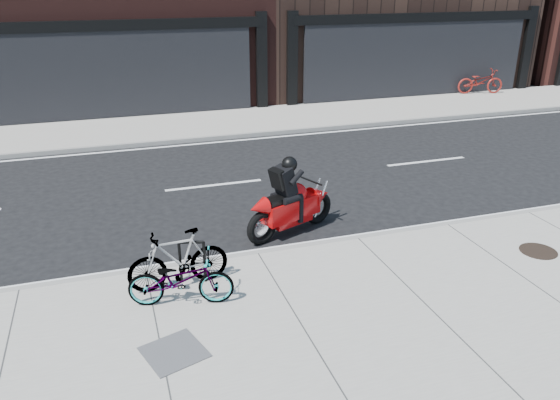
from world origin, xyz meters
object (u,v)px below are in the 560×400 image
object	(u,v)px
motorcycle	(295,201)
manhole_cover	(538,251)
bicycle_rear	(178,259)
utility_grate	(174,352)
bike_rack	(192,258)
bicycle_far	(480,81)
bicycle_front	(181,279)

from	to	relation	value
motorcycle	manhole_cover	xyz separation A→B (m)	(3.88, -2.44, -0.52)
bicycle_rear	motorcycle	distance (m)	3.00
utility_grate	manhole_cover	bearing A→B (deg)	7.16
bike_rack	motorcycle	distance (m)	2.76
motorcycle	utility_grate	size ratio (longest dim) A/B	2.76
bicycle_far	bike_rack	bearing A→B (deg)	141.94
bicycle_rear	bicycle_far	xyz separation A→B (m)	(14.42, 11.67, 0.02)
bicycle_front	motorcycle	distance (m)	3.34
bicycle_front	manhole_cover	xyz separation A→B (m)	(6.45, -0.31, -0.41)
motorcycle	bicycle_far	xyz separation A→B (m)	(11.88, 10.07, -0.02)
bicycle_rear	bicycle_far	distance (m)	18.55
bike_rack	bicycle_far	xyz separation A→B (m)	(14.18, 11.60, 0.07)
bicycle_front	motorcycle	world-z (taller)	motorcycle
bike_rack	bicycle_front	bearing A→B (deg)	-114.67
bicycle_front	bicycle_far	distance (m)	18.92
bicycle_front	motorcycle	xyz separation A→B (m)	(2.57, 2.13, 0.11)
bicycle_rear	motorcycle	size ratio (longest dim) A/B	0.79
bike_rack	utility_grate	world-z (taller)	bike_rack
bike_rack	bicycle_rear	bearing A→B (deg)	-163.81
motorcycle	bicycle_far	size ratio (longest dim) A/B	1.07
bicycle_rear	utility_grate	world-z (taller)	bicycle_rear
bicycle_far	utility_grate	size ratio (longest dim) A/B	2.58
bike_rack	utility_grate	size ratio (longest dim) A/B	0.99
motorcycle	utility_grate	bearing A→B (deg)	-153.30
motorcycle	utility_grate	xyz separation A→B (m)	(-2.86, -3.28, -0.52)
bike_rack	manhole_cover	distance (m)	6.26
bicycle_rear	manhole_cover	world-z (taller)	bicycle_rear
motorcycle	bike_rack	bearing A→B (deg)	-168.56
bicycle_rear	bicycle_far	size ratio (longest dim) A/B	0.84
bicycle_rear	manhole_cover	distance (m)	6.48
manhole_cover	utility_grate	bearing A→B (deg)	-172.84
bike_rack	manhole_cover	bearing A→B (deg)	-8.33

